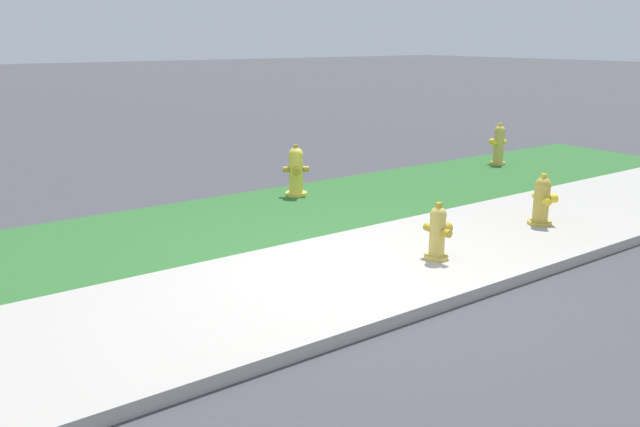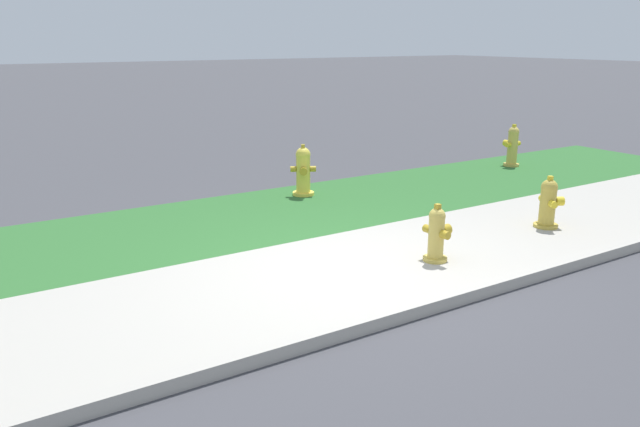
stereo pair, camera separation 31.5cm
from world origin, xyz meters
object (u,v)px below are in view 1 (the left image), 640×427
at_px(fire_hydrant_across_street, 438,233).
at_px(fire_hydrant_mid_block, 499,145).
at_px(fire_hydrant_at_driveway, 542,201).
at_px(fire_hydrant_near_corner, 296,171).

height_order(fire_hydrant_across_street, fire_hydrant_mid_block, fire_hydrant_mid_block).
bearing_deg(fire_hydrant_across_street, fire_hydrant_at_driveway, 92.46).
relative_size(fire_hydrant_across_street, fire_hydrant_at_driveway, 0.96).
distance_m(fire_hydrant_across_street, fire_hydrant_at_driveway, 2.09).
xyz_separation_m(fire_hydrant_across_street, fire_hydrant_mid_block, (4.85, 3.18, 0.08)).
relative_size(fire_hydrant_across_street, fire_hydrant_mid_block, 0.82).
bearing_deg(fire_hydrant_at_driveway, fire_hydrant_across_street, -57.99).
bearing_deg(fire_hydrant_across_street, fire_hydrant_near_corner, 172.39).
distance_m(fire_hydrant_near_corner, fire_hydrant_mid_block, 4.55).
height_order(fire_hydrant_near_corner, fire_hydrant_at_driveway, fire_hydrant_near_corner).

